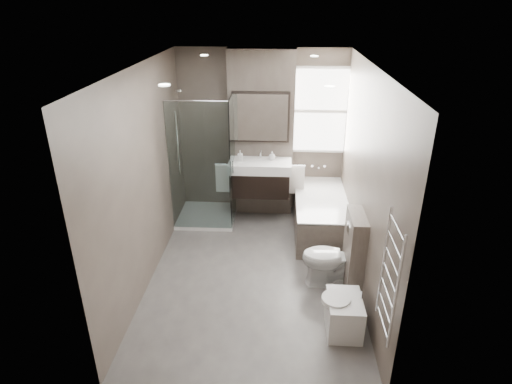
# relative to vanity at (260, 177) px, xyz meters

# --- Properties ---
(room) EXTENTS (2.70, 3.90, 2.70)m
(room) POSITION_rel_vanity_xyz_m (0.00, -1.43, 0.56)
(room) COLOR #595552
(room) RESTS_ON ground
(vanity_pier) EXTENTS (1.00, 0.25, 2.60)m
(vanity_pier) POSITION_rel_vanity_xyz_m (0.00, 0.35, 0.56)
(vanity_pier) COLOR #554B43
(vanity_pier) RESTS_ON ground
(vanity) EXTENTS (0.95, 0.47, 0.66)m
(vanity) POSITION_rel_vanity_xyz_m (0.00, 0.00, 0.00)
(vanity) COLOR black
(vanity) RESTS_ON vanity_pier
(mirror_cabinet) EXTENTS (0.86, 0.08, 0.76)m
(mirror_cabinet) POSITION_rel_vanity_xyz_m (0.00, 0.19, 0.89)
(mirror_cabinet) COLOR black
(mirror_cabinet) RESTS_ON vanity_pier
(towel_left) EXTENTS (0.24, 0.06, 0.44)m
(towel_left) POSITION_rel_vanity_xyz_m (-0.56, -0.02, -0.02)
(towel_left) COLOR silver
(towel_left) RESTS_ON vanity_pier
(towel_right) EXTENTS (0.24, 0.06, 0.44)m
(towel_right) POSITION_rel_vanity_xyz_m (0.56, -0.02, -0.02)
(towel_right) COLOR silver
(towel_right) RESTS_ON vanity_pier
(shower_enclosure) EXTENTS (0.90, 0.90, 2.00)m
(shower_enclosure) POSITION_rel_vanity_xyz_m (-0.75, -0.08, -0.25)
(shower_enclosure) COLOR white
(shower_enclosure) RESTS_ON ground
(bathtub) EXTENTS (0.75, 1.60, 0.57)m
(bathtub) POSITION_rel_vanity_xyz_m (0.92, -0.33, -0.43)
(bathtub) COLOR #554B43
(bathtub) RESTS_ON ground
(window) EXTENTS (0.98, 0.06, 1.33)m
(window) POSITION_rel_vanity_xyz_m (0.90, 0.45, 0.93)
(window) COLOR white
(window) RESTS_ON room
(toilet) EXTENTS (0.74, 0.43, 0.75)m
(toilet) POSITION_rel_vanity_xyz_m (0.97, -1.62, -0.37)
(toilet) COLOR white
(toilet) RESTS_ON ground
(cistern_box) EXTENTS (0.19, 0.55, 1.00)m
(cistern_box) POSITION_rel_vanity_xyz_m (1.21, -1.68, -0.24)
(cistern_box) COLOR #554B43
(cistern_box) RESTS_ON ground
(bidet) EXTENTS (0.43, 0.50, 0.52)m
(bidet) POSITION_rel_vanity_xyz_m (1.01, -2.43, -0.53)
(bidet) COLOR white
(bidet) RESTS_ON ground
(towel_radiator) EXTENTS (0.03, 0.49, 1.10)m
(towel_radiator) POSITION_rel_vanity_xyz_m (1.25, -3.03, 0.38)
(towel_radiator) COLOR silver
(towel_radiator) RESTS_ON room
(soap_bottle_a) EXTENTS (0.07, 0.08, 0.16)m
(soap_bottle_a) POSITION_rel_vanity_xyz_m (-0.30, 0.00, 0.34)
(soap_bottle_a) COLOR white
(soap_bottle_a) RESTS_ON vanity
(soap_bottle_b) EXTENTS (0.10, 0.10, 0.13)m
(soap_bottle_b) POSITION_rel_vanity_xyz_m (0.18, 0.08, 0.33)
(soap_bottle_b) COLOR white
(soap_bottle_b) RESTS_ON vanity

